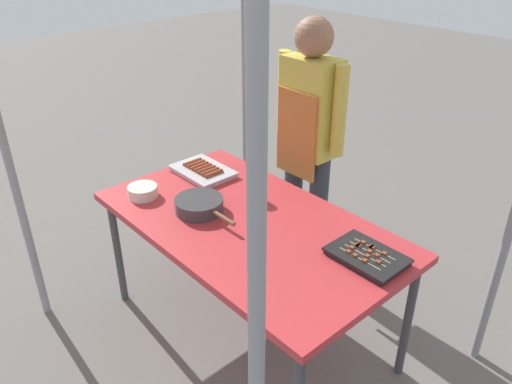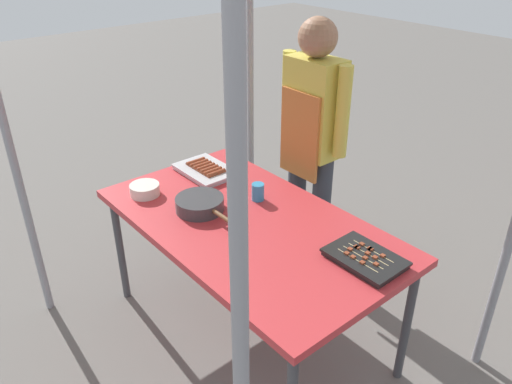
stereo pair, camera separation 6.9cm
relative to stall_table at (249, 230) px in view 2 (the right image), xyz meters
The scene contains 8 objects.
ground_plane 0.70m from the stall_table, ahead, with size 18.00×18.00×0.00m, color #66605B.
stall_table is the anchor object (origin of this frame).
tray_grilled_sausages 0.61m from the stall_table, 165.72° to the left, with size 0.37×0.26×0.05m.
tray_meat_skewers 0.63m from the stall_table, 16.97° to the left, with size 0.34×0.23×0.04m.
cooking_wok 0.29m from the stall_table, 153.49° to the right, with size 0.41×0.25×0.07m.
condiment_bowl 0.64m from the stall_table, 155.80° to the right, with size 0.16×0.16×0.06m, color silver.
drink_cup_near_edge 0.25m from the stall_table, 127.51° to the left, with size 0.07×0.07×0.10m, color #338CBF.
vendor_woman 0.81m from the stall_table, 110.59° to the left, with size 0.52×0.23×1.63m.
Camera 2 is at (1.67, -1.36, 2.10)m, focal length 35.29 mm.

